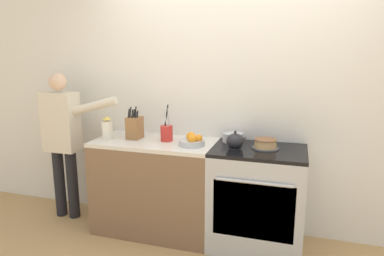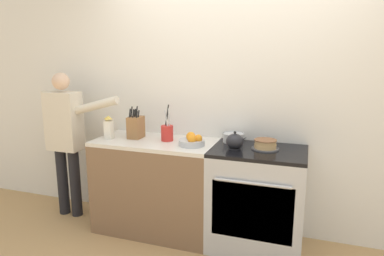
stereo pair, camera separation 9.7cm
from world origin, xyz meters
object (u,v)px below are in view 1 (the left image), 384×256
tea_kettle (235,141)px  mixing_bowl (233,137)px  knife_block (135,127)px  fruit_bowl (192,141)px  person_baker (63,134)px  utensil_crock (167,132)px  layer_cake (265,144)px  stove_range (257,198)px  milk_carton (107,129)px

tea_kettle → mixing_bowl: 0.21m
tea_kettle → knife_block: knife_block is taller
fruit_bowl → person_baker: person_baker is taller
tea_kettle → knife_block: 0.98m
tea_kettle → utensil_crock: bearing=174.0°
layer_cake → utensil_crock: utensil_crock is taller
knife_block → stove_range: bearing=-1.5°
tea_kettle → person_baker: 1.76m
tea_kettle → utensil_crock: (-0.65, 0.07, 0.02)m
stove_range → fruit_bowl: 0.76m
fruit_bowl → milk_carton: 0.83m
stove_range → person_baker: size_ratio=0.59×
tea_kettle → stove_range: bearing=10.8°
tea_kettle → person_baker: (-1.76, 0.03, -0.07)m
utensil_crock → milk_carton: utensil_crock is taller
fruit_bowl → knife_block: bearing=171.1°
knife_block → fruit_bowl: knife_block is taller
knife_block → utensil_crock: utensil_crock is taller
mixing_bowl → milk_carton: bearing=-167.6°
stove_range → knife_block: size_ratio=2.96×
tea_kettle → fruit_bowl: (-0.38, -0.03, -0.02)m
mixing_bowl → milk_carton: (-1.14, -0.25, 0.06)m
knife_block → utensil_crock: (0.32, -0.00, -0.03)m
tea_kettle → fruit_bowl: 0.38m
utensil_crock → fruit_bowl: (0.28, -0.09, -0.04)m
layer_cake → person_baker: 2.01m
stove_range → utensil_crock: utensil_crock is taller
tea_kettle → mixing_bowl: (-0.06, 0.21, -0.02)m
layer_cake → fruit_bowl: size_ratio=1.01×
utensil_crock → person_baker: 1.11m
knife_block → layer_cake: bearing=0.1°
mixing_bowl → knife_block: bearing=-171.5°
knife_block → person_baker: bearing=-177.0°
tea_kettle → knife_block: bearing=176.0°
tea_kettle → milk_carton: 1.20m
mixing_bowl → knife_block: 0.93m
mixing_bowl → person_baker: person_baker is taller
mixing_bowl → person_baker: 1.71m
layer_cake → milk_carton: (-1.45, -0.12, 0.07)m
stove_range → milk_carton: milk_carton is taller
mixing_bowl → utensil_crock: size_ratio=0.59×
knife_block → utensil_crock: bearing=-0.1°
stove_range → tea_kettle: bearing=-169.2°
tea_kettle → milk_carton: bearing=-177.8°
knife_block → milk_carton: knife_block is taller
mixing_bowl → utensil_crock: utensil_crock is taller
tea_kettle → mixing_bowl: tea_kettle is taller
mixing_bowl → fruit_bowl: bearing=-143.8°
knife_block → person_baker: 0.79m
stove_range → mixing_bowl: (-0.26, 0.17, 0.49)m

